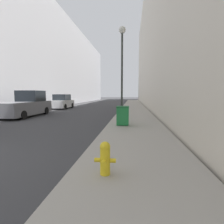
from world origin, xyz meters
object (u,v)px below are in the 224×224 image
trash_bin (123,115)px  parked_sedan_near (62,102)px  lamppost (122,57)px  pickup_truck (26,106)px  fire_hydrant (105,157)px

trash_bin → parked_sedan_near: parked_sedan_near is taller
trash_bin → lamppost: lamppost is taller
parked_sedan_near → trash_bin: bearing=-54.6°
pickup_truck → parked_sedan_near: bearing=90.8°
lamppost → pickup_truck: size_ratio=1.21×
lamppost → parked_sedan_near: 12.04m
fire_hydrant → parked_sedan_near: 19.35m
pickup_truck → parked_sedan_near: pickup_truck is taller
pickup_truck → trash_bin: bearing=-26.0°
lamppost → parked_sedan_near: bearing=134.1°
fire_hydrant → trash_bin: bearing=89.6°
pickup_truck → parked_sedan_near: (-0.11, 7.64, -0.07)m
fire_hydrant → parked_sedan_near: (-8.23, 17.51, 0.31)m
trash_bin → parked_sedan_near: bearing=125.4°
trash_bin → parked_sedan_near: 14.26m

